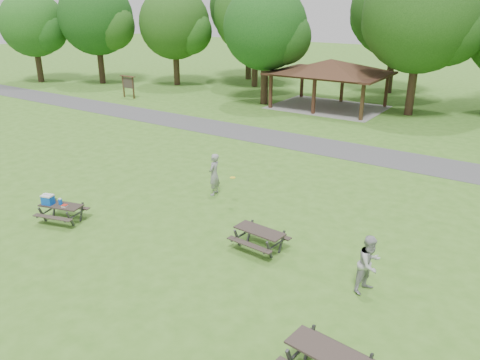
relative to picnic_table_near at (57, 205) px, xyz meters
name	(u,v)px	position (x,y,z in m)	size (l,w,h in m)	color
ground	(153,243)	(4.24, 0.73, -0.65)	(160.00, 160.00, 0.00)	#3E7320
asphalt_path	(321,146)	(4.24, 14.73, -0.64)	(120.00, 3.20, 0.02)	#474749
pavilion	(330,68)	(0.24, 24.73, 2.41)	(8.60, 7.01, 3.76)	#381F14
notice_board	(128,83)	(-15.76, 18.73, 0.66)	(1.60, 0.30, 1.88)	#3C2715
tree_row_a	(97,20)	(-23.67, 22.75, 5.50)	(7.56, 7.20, 9.97)	black
tree_row_b	(175,26)	(-16.68, 26.25, 5.01)	(7.14, 6.80, 9.28)	#302015
tree_row_c	(256,16)	(-9.67, 29.75, 5.89)	(8.19, 7.80, 10.67)	#312115
tree_row_d	(266,30)	(-4.68, 23.25, 5.12)	(6.93, 6.60, 9.27)	black
tree_row_e	(422,18)	(6.34, 25.75, 6.13)	(8.40, 8.00, 11.02)	#321F16
tree_deep_a	(250,9)	(-12.66, 33.25, 6.48)	(8.40, 8.00, 11.38)	#2F2215
tree_deep_b	(398,13)	(2.34, 33.75, 6.23)	(8.40, 8.00, 11.13)	black
tree_flank_left	(34,26)	(-29.68, 19.75, 4.87)	(6.72, 6.40, 8.93)	black
picnic_table_near	(57,205)	(0.00, 0.00, 0.00)	(1.93, 1.70, 1.14)	black
picnic_table_middle	(259,235)	(7.57, 2.42, -0.10)	(1.83, 1.52, 0.75)	#2C2420
picnic_table_far	(329,358)	(11.93, -1.76, -0.04)	(2.07, 1.74, 0.83)	#2E2521
frisbee_in_flight	(233,178)	(4.77, 4.89, 0.60)	(0.24, 0.24, 0.02)	yellow
frisbee_thrower	(214,174)	(3.40, 5.46, 0.28)	(0.68, 0.44, 1.86)	gray
frisbee_catcher	(369,264)	(11.46, 2.11, 0.23)	(0.86, 0.67, 1.77)	#A7A7A9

